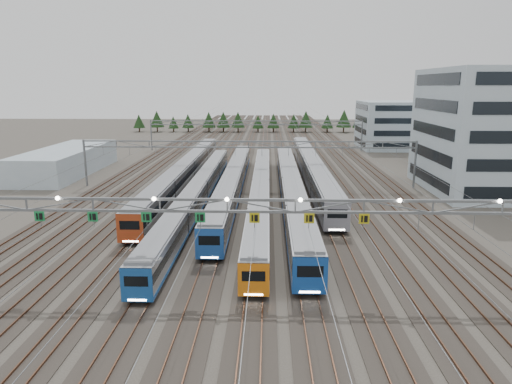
{
  "coord_description": "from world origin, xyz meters",
  "views": [
    {
      "loc": [
        3.37,
        -36.22,
        16.97
      ],
      "look_at": [
        1.79,
        21.18,
        3.5
      ],
      "focal_mm": 32.0,
      "sensor_mm": 36.0,
      "label": 1
    }
  ],
  "objects_px": {
    "train_d": "(261,189)",
    "west_shed": "(67,161)",
    "train_c": "(233,181)",
    "depot_bldg_north": "(401,125)",
    "gantry_far": "(256,126)",
    "depot_bldg_mid": "(457,135)",
    "gantry_near": "(227,208)",
    "train_f": "(311,167)",
    "train_a": "(186,171)",
    "train_e": "(291,189)",
    "depot_bldg_south": "(488,131)",
    "train_b": "(199,191)",
    "gantry_mid": "(248,150)"
  },
  "relations": [
    {
      "from": "train_a",
      "to": "west_shed",
      "type": "relative_size",
      "value": 2.27
    },
    {
      "from": "train_e",
      "to": "depot_bldg_south",
      "type": "relative_size",
      "value": 2.9
    },
    {
      "from": "train_d",
      "to": "depot_bldg_north",
      "type": "distance_m",
      "value": 71.86
    },
    {
      "from": "gantry_far",
      "to": "depot_bldg_south",
      "type": "height_order",
      "value": "depot_bldg_south"
    },
    {
      "from": "depot_bldg_north",
      "to": "west_shed",
      "type": "xyz_separation_m",
      "value": [
        -76.13,
        -39.36,
        -3.92
      ]
    },
    {
      "from": "train_b",
      "to": "train_d",
      "type": "distance_m",
      "value": 9.12
    },
    {
      "from": "gantry_mid",
      "to": "depot_bldg_mid",
      "type": "bearing_deg",
      "value": 28.02
    },
    {
      "from": "train_a",
      "to": "train_d",
      "type": "height_order",
      "value": "train_a"
    },
    {
      "from": "gantry_far",
      "to": "west_shed",
      "type": "bearing_deg",
      "value": -137.37
    },
    {
      "from": "train_b",
      "to": "depot_bldg_mid",
      "type": "relative_size",
      "value": 4.04
    },
    {
      "from": "train_c",
      "to": "west_shed",
      "type": "relative_size",
      "value": 1.99
    },
    {
      "from": "train_a",
      "to": "gantry_near",
      "type": "bearing_deg",
      "value": -75.56
    },
    {
      "from": "train_b",
      "to": "train_e",
      "type": "height_order",
      "value": "train_e"
    },
    {
      "from": "train_b",
      "to": "gantry_far",
      "type": "bearing_deg",
      "value": 83.22
    },
    {
      "from": "train_f",
      "to": "gantry_near",
      "type": "relative_size",
      "value": 1.16
    },
    {
      "from": "train_e",
      "to": "gantry_mid",
      "type": "xyz_separation_m",
      "value": [
        -6.75,
        10.54,
        4.27
      ]
    },
    {
      "from": "train_a",
      "to": "west_shed",
      "type": "distance_m",
      "value": 26.42
    },
    {
      "from": "depot_bldg_mid",
      "to": "west_shed",
      "type": "xyz_separation_m",
      "value": [
        -80.33,
        -11.89,
        -4.07
      ]
    },
    {
      "from": "gantry_near",
      "to": "train_d",
      "type": "bearing_deg",
      "value": 85.6
    },
    {
      "from": "train_d",
      "to": "depot_bldg_mid",
      "type": "height_order",
      "value": "depot_bldg_mid"
    },
    {
      "from": "train_a",
      "to": "gantry_far",
      "type": "bearing_deg",
      "value": 74.87
    },
    {
      "from": "train_b",
      "to": "gantry_near",
      "type": "distance_m",
      "value": 29.61
    },
    {
      "from": "train_c",
      "to": "depot_bldg_mid",
      "type": "xyz_separation_m",
      "value": [
        46.19,
        28.55,
        4.44
      ]
    },
    {
      "from": "train_d",
      "to": "west_shed",
      "type": "height_order",
      "value": "west_shed"
    },
    {
      "from": "train_f",
      "to": "gantry_far",
      "type": "distance_m",
      "value": 40.42
    },
    {
      "from": "gantry_far",
      "to": "depot_bldg_north",
      "type": "bearing_deg",
      "value": 8.38
    },
    {
      "from": "train_a",
      "to": "depot_bldg_south",
      "type": "distance_m",
      "value": 50.78
    },
    {
      "from": "train_d",
      "to": "gantry_far",
      "type": "distance_m",
      "value": 55.51
    },
    {
      "from": "train_a",
      "to": "train_c",
      "type": "xyz_separation_m",
      "value": [
        9.0,
        -8.55,
        -0.06
      ]
    },
    {
      "from": "train_a",
      "to": "depot_bldg_north",
      "type": "bearing_deg",
      "value": 42.95
    },
    {
      "from": "train_e",
      "to": "depot_bldg_mid",
      "type": "height_order",
      "value": "depot_bldg_mid"
    },
    {
      "from": "train_c",
      "to": "gantry_far",
      "type": "relative_size",
      "value": 1.06
    },
    {
      "from": "train_d",
      "to": "west_shed",
      "type": "relative_size",
      "value": 2.17
    },
    {
      "from": "train_f",
      "to": "depot_bldg_north",
      "type": "relative_size",
      "value": 2.96
    },
    {
      "from": "train_f",
      "to": "gantry_mid",
      "type": "height_order",
      "value": "gantry_mid"
    },
    {
      "from": "train_b",
      "to": "west_shed",
      "type": "bearing_deg",
      "value": 141.9
    },
    {
      "from": "depot_bldg_south",
      "to": "depot_bldg_north",
      "type": "distance_m",
      "value": 52.69
    },
    {
      "from": "train_a",
      "to": "gantry_near",
      "type": "xyz_separation_m",
      "value": [
        11.2,
        -43.51,
        4.95
      ]
    },
    {
      "from": "depot_bldg_north",
      "to": "train_d",
      "type": "bearing_deg",
      "value": -121.51
    },
    {
      "from": "depot_bldg_south",
      "to": "depot_bldg_north",
      "type": "relative_size",
      "value": 1.0
    },
    {
      "from": "depot_bldg_north",
      "to": "gantry_mid",
      "type": "bearing_deg",
      "value": -128.0
    },
    {
      "from": "train_c",
      "to": "depot_bldg_north",
      "type": "distance_m",
      "value": 70.14
    },
    {
      "from": "gantry_far",
      "to": "west_shed",
      "type": "distance_m",
      "value": 49.63
    },
    {
      "from": "train_b",
      "to": "depot_bldg_south",
      "type": "distance_m",
      "value": 47.2
    },
    {
      "from": "gantry_near",
      "to": "train_c",
      "type": "bearing_deg",
      "value": 93.61
    },
    {
      "from": "gantry_mid",
      "to": "gantry_far",
      "type": "bearing_deg",
      "value": 90.0
    },
    {
      "from": "gantry_mid",
      "to": "west_shed",
      "type": "bearing_deg",
      "value": 162.47
    },
    {
      "from": "train_e",
      "to": "depot_bldg_north",
      "type": "xyz_separation_m",
      "value": [
        32.99,
        61.39,
        4.25
      ]
    },
    {
      "from": "train_f",
      "to": "depot_bldg_mid",
      "type": "distance_m",
      "value": 37.08
    },
    {
      "from": "gantry_near",
      "to": "depot_bldg_north",
      "type": "height_order",
      "value": "depot_bldg_north"
    }
  ]
}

